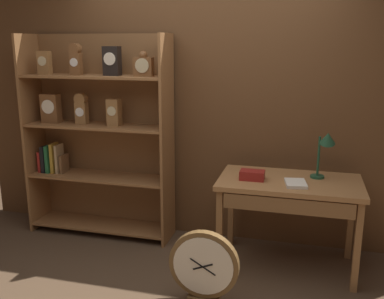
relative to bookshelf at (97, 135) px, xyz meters
The scene contains 7 objects.
back_wood_panel 1.13m from the bookshelf, 10.94° to the left, with size 4.80×0.05×2.60m, color brown.
bookshelf is the anchor object (origin of this frame).
workbench 1.93m from the bookshelf, ahead, with size 1.16×0.66×0.77m.
desk_lamp 2.15m from the bookshelf, ahead, with size 0.18×0.18×0.42m.
toolbox_small 1.62m from the bookshelf, 11.99° to the right, with size 0.20×0.13×0.08m, color maroon.
open_repair_manual 1.98m from the bookshelf, 11.31° to the right, with size 0.16×0.22×0.03m, color silver.
round_clock_large 1.79m from the bookshelf, 36.52° to the right, with size 0.52×0.11×0.56m.
Camera 1 is at (0.90, -2.63, 1.88)m, focal length 40.59 mm.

